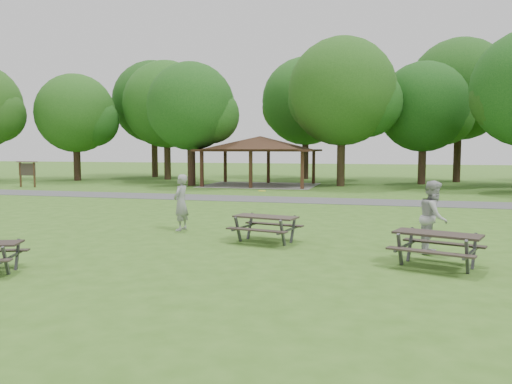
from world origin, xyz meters
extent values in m
plane|color=#39671D|center=(0.00, 0.00, 0.00)|extent=(160.00, 160.00, 0.00)
cube|color=#4B4A4D|center=(0.00, 14.00, 0.01)|extent=(120.00, 3.20, 0.02)
cube|color=#321A12|center=(-7.70, 21.30, 1.30)|extent=(0.22, 0.22, 2.60)
cube|color=#311C12|center=(-7.70, 26.70, 1.30)|extent=(0.22, 0.22, 2.60)
cube|color=#372014|center=(-4.00, 21.30, 1.30)|extent=(0.22, 0.22, 2.60)
cube|color=#372114|center=(-4.00, 26.70, 1.30)|extent=(0.22, 0.22, 2.60)
cube|color=#3D2316|center=(-0.30, 21.30, 1.30)|extent=(0.22, 0.22, 2.60)
cube|color=#352013|center=(-0.30, 26.70, 1.30)|extent=(0.22, 0.22, 2.60)
cube|color=#321D14|center=(-4.00, 24.00, 2.68)|extent=(8.60, 6.60, 0.16)
pyramid|color=#311E13|center=(-4.00, 24.00, 3.26)|extent=(7.01, 7.01, 1.00)
cube|color=gray|center=(-4.00, 24.00, 0.01)|extent=(8.40, 6.40, 0.03)
cube|color=#3D2516|center=(-20.60, 18.00, 0.90)|extent=(0.10, 0.10, 1.80)
cube|color=#3D2616|center=(-19.40, 18.00, 0.90)|extent=(0.10, 0.10, 1.80)
cube|color=#302922|center=(-20.00, 18.00, 1.30)|extent=(1.40, 0.06, 0.90)
cube|color=#382516|center=(-20.00, 18.00, 1.85)|extent=(1.60, 0.30, 0.06)
cylinder|color=black|center=(-21.00, 25.50, 1.66)|extent=(0.60, 0.60, 3.32)
sphere|color=#1C4B15|center=(-21.00, 25.50, 5.88)|extent=(6.80, 6.80, 6.80)
sphere|color=#154413|center=(-19.47, 25.80, 5.20)|extent=(4.42, 4.42, 4.42)
sphere|color=#134012|center=(-22.36, 25.30, 5.37)|extent=(4.08, 4.08, 4.08)
cylinder|color=#2F1F14|center=(-14.00, 29.00, 1.92)|extent=(0.60, 0.60, 3.85)
sphere|color=#1A4C15|center=(-14.00, 29.00, 6.77)|extent=(7.80, 7.80, 7.80)
sphere|color=#1E4614|center=(-12.25, 29.30, 5.99)|extent=(5.07, 5.07, 5.07)
sphere|color=#134313|center=(-15.56, 28.80, 6.19)|extent=(4.68, 4.68, 4.68)
cylinder|color=black|center=(-9.00, 22.50, 1.75)|extent=(0.60, 0.60, 3.50)
sphere|color=#154313|center=(-9.00, 22.50, 5.97)|extent=(6.60, 6.60, 6.60)
sphere|color=#194B15|center=(-7.52, 22.80, 5.31)|extent=(4.29, 4.29, 4.29)
sphere|color=#123F12|center=(-10.32, 22.30, 5.48)|extent=(3.96, 3.96, 3.96)
cylinder|color=#2F2215|center=(2.00, 25.00, 2.01)|extent=(0.60, 0.60, 4.02)
sphere|color=#1D4A15|center=(2.00, 25.00, 7.02)|extent=(8.00, 8.00, 8.00)
sphere|color=#164814|center=(3.80, 25.30, 6.22)|extent=(5.20, 5.20, 5.20)
sphere|color=#174513|center=(0.40, 24.80, 6.42)|extent=(4.80, 4.80, 4.80)
cylinder|color=#321F16|center=(8.00, 28.50, 1.72)|extent=(0.60, 0.60, 3.43)
sphere|color=#123F12|center=(8.00, 28.50, 6.05)|extent=(7.00, 7.00, 7.00)
sphere|color=#1C4E16|center=(9.57, 28.80, 5.36)|extent=(4.55, 4.55, 4.55)
sphere|color=#164E16|center=(6.60, 28.30, 5.53)|extent=(4.20, 4.20, 4.20)
sphere|color=#193F12|center=(12.52, 21.80, 6.00)|extent=(4.44, 4.44, 4.44)
cylinder|color=#322016|center=(-17.00, 32.50, 2.19)|extent=(0.60, 0.60, 4.38)
sphere|color=#143F12|center=(-17.00, 32.50, 7.38)|extent=(8.00, 8.00, 8.00)
sphere|color=#1B4614|center=(-15.20, 32.80, 6.58)|extent=(5.20, 5.20, 5.20)
sphere|color=#1F4D16|center=(-18.60, 32.30, 6.78)|extent=(4.80, 4.80, 4.80)
cylinder|color=black|center=(-2.00, 33.00, 2.06)|extent=(0.60, 0.60, 4.13)
sphere|color=#174714|center=(-2.00, 33.00, 7.13)|extent=(8.00, 8.00, 8.00)
sphere|color=#1F4914|center=(-0.20, 33.30, 6.33)|extent=(5.20, 5.20, 5.20)
sphere|color=#1E4A15|center=(-3.60, 32.80, 6.53)|extent=(4.80, 4.80, 4.80)
cylinder|color=black|center=(11.00, 32.00, 2.27)|extent=(0.60, 0.60, 4.55)
sphere|color=#174313|center=(11.00, 32.00, 7.70)|extent=(8.40, 8.40, 8.40)
sphere|color=#194F16|center=(12.89, 32.30, 6.86)|extent=(5.46, 5.46, 5.46)
sphere|color=#174213|center=(9.32, 31.80, 7.07)|extent=(5.04, 5.04, 5.04)
cube|color=#434446|center=(-2.67, -3.74, 0.34)|extent=(0.17, 0.34, 0.72)
cube|color=#414144|center=(-2.91, -3.09, 0.34)|extent=(0.17, 0.34, 0.72)
cube|color=#3C3C3E|center=(-2.79, -3.42, 0.36)|extent=(0.53, 1.28, 0.05)
cube|color=#332B24|center=(1.93, 1.64, 0.77)|extent=(2.01, 1.12, 0.05)
cube|color=#2C2420|center=(1.80, 1.03, 0.46)|extent=(1.91, 0.65, 0.04)
cube|color=#2A221E|center=(2.05, 2.25, 0.46)|extent=(1.91, 0.65, 0.04)
cube|color=#3E3E40|center=(1.13, 1.40, 0.39)|extent=(0.14, 0.40, 0.82)
cube|color=#39393B|center=(1.29, 2.17, 0.39)|extent=(0.14, 0.40, 0.82)
cube|color=#38383B|center=(1.21, 1.79, 0.42)|extent=(0.37, 1.52, 0.05)
cube|color=#454648|center=(2.56, 1.11, 0.39)|extent=(0.14, 0.40, 0.82)
cube|color=#3C3C3F|center=(2.72, 1.88, 0.39)|extent=(0.14, 0.40, 0.82)
cube|color=#414144|center=(2.64, 1.49, 0.42)|extent=(0.37, 1.52, 0.05)
cube|color=#2B231F|center=(6.62, -0.40, 0.80)|extent=(2.11, 1.37, 0.05)
cube|color=#312823|center=(6.41, -1.01, 0.47)|extent=(1.95, 0.90, 0.04)
cube|color=#29231E|center=(6.83, 0.22, 0.47)|extent=(1.95, 0.90, 0.04)
cube|color=#3F3F42|center=(5.78, -0.54, 0.40)|extent=(0.19, 0.41, 0.85)
cube|color=#3C3D3F|center=(6.04, 0.24, 0.40)|extent=(0.19, 0.41, 0.85)
cube|color=#3A3A3C|center=(5.91, -0.15, 0.43)|extent=(0.58, 1.53, 0.05)
cube|color=#434346|center=(7.21, -1.03, 0.40)|extent=(0.19, 0.41, 0.85)
cube|color=#454548|center=(7.47, -0.25, 0.40)|extent=(0.19, 0.41, 0.85)
cube|color=#464648|center=(7.34, -0.64, 0.43)|extent=(0.58, 1.53, 0.05)
cylinder|color=yellow|center=(1.64, 2.35, 1.49)|extent=(0.31, 0.31, 0.02)
imported|color=gray|center=(-1.41, 3.00, 0.97)|extent=(0.51, 0.74, 1.94)
imported|color=#B0B0B2|center=(6.67, 1.28, 0.98)|extent=(0.91, 1.08, 1.96)
camera|label=1|loc=(5.47, -12.79, 2.82)|focal=35.00mm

